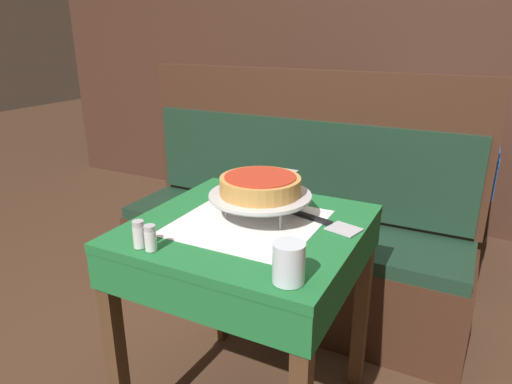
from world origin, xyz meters
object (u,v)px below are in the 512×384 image
at_px(deep_dish_pizza, 260,185).
at_px(napkin_holder, 284,182).
at_px(pizza_server, 325,222).
at_px(pepper_shaker, 150,238).
at_px(dining_table_rear, 422,156).
at_px(condiment_caddy, 444,127).
at_px(booth_bench, 289,243).
at_px(salt_shaker, 139,234).
at_px(water_glass_near, 289,263).
at_px(pizza_pan_stand, 260,197).
at_px(dining_table_front, 248,251).

height_order(deep_dish_pizza, napkin_holder, deep_dish_pizza).
height_order(deep_dish_pizza, pizza_server, deep_dish_pizza).
bearing_deg(pepper_shaker, napkin_holder, 77.04).
xyz_separation_m(dining_table_rear, condiment_caddy, (0.09, 0.08, 0.16)).
bearing_deg(napkin_holder, pepper_shaker, -102.96).
bearing_deg(condiment_caddy, booth_bench, -122.68).
bearing_deg(dining_table_rear, condiment_caddy, 41.83).
height_order(booth_bench, salt_shaker, booth_bench).
relative_size(deep_dish_pizza, water_glass_near, 2.53).
bearing_deg(condiment_caddy, pepper_shaker, -106.61).
relative_size(water_glass_near, pepper_shaker, 1.37).
bearing_deg(pizza_pan_stand, dining_table_front, -108.70).
height_order(pizza_pan_stand, deep_dish_pizza, deep_dish_pizza).
relative_size(dining_table_front, pizza_pan_stand, 2.30).
relative_size(booth_bench, condiment_caddy, 11.10).
distance_m(dining_table_front, water_glass_near, 0.41).
bearing_deg(water_glass_near, dining_table_front, 132.86).
bearing_deg(pizza_server, dining_table_front, -155.75).
distance_m(salt_shaker, condiment_caddy, 2.02).
bearing_deg(dining_table_rear, salt_shaker, -105.90).
bearing_deg(pepper_shaker, dining_table_rear, 75.29).
bearing_deg(pizza_pan_stand, napkin_holder, 96.37).
xyz_separation_m(pizza_server, salt_shaker, (-0.42, -0.40, 0.04)).
xyz_separation_m(water_glass_near, condiment_caddy, (0.16, 1.91, 0.00)).
relative_size(pizza_pan_stand, napkin_holder, 3.36).
distance_m(pizza_pan_stand, salt_shaker, 0.41).
bearing_deg(water_glass_near, napkin_holder, 114.73).
bearing_deg(deep_dish_pizza, dining_table_front, -108.70).
xyz_separation_m(salt_shaker, pepper_shaker, (0.04, 0.00, -0.00)).
height_order(pizza_pan_stand, condiment_caddy, condiment_caddy).
height_order(pizza_server, pepper_shaker, pepper_shaker).
height_order(water_glass_near, pepper_shaker, water_glass_near).
height_order(salt_shaker, napkin_holder, napkin_holder).
height_order(dining_table_rear, salt_shaker, salt_shaker).
bearing_deg(pizza_server, salt_shaker, -136.24).
distance_m(dining_table_front, booth_bench, 0.81).
bearing_deg(pepper_shaker, salt_shaker, 180.00).
bearing_deg(salt_shaker, water_glass_near, 2.30).
relative_size(dining_table_rear, water_glass_near, 7.55).
height_order(booth_bench, condiment_caddy, booth_bench).
distance_m(dining_table_front, pizza_pan_stand, 0.19).
relative_size(booth_bench, salt_shaker, 21.26).
bearing_deg(dining_table_rear, dining_table_front, -102.14).
xyz_separation_m(dining_table_front, water_glass_near, (0.26, -0.28, 0.16)).
height_order(dining_table_front, condiment_caddy, condiment_caddy).
relative_size(deep_dish_pizza, salt_shaker, 3.25).
distance_m(deep_dish_pizza, pepper_shaker, 0.40).
xyz_separation_m(pizza_server, napkin_holder, (-0.24, 0.21, 0.04)).
relative_size(dining_table_rear, condiment_caddy, 5.07).
bearing_deg(pizza_server, condiment_caddy, 82.60).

